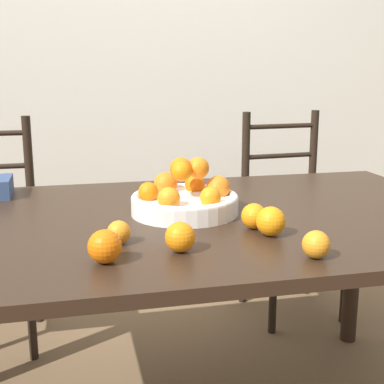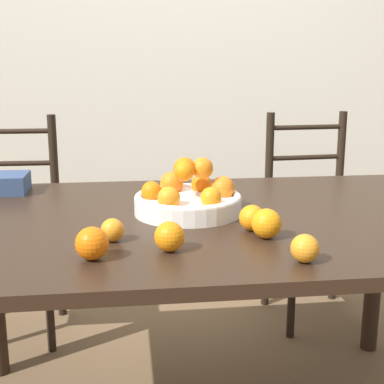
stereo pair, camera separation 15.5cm
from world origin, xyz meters
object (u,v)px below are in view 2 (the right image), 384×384
at_px(orange_loose_5, 92,243).
at_px(chair_left, 11,233).
at_px(orange_loose_0, 305,248).
at_px(orange_loose_3, 169,237).
at_px(orange_loose_1, 112,230).
at_px(orange_loose_2, 252,218).
at_px(orange_loose_4, 266,224).
at_px(chair_right, 314,222).
at_px(fruit_bowl, 188,198).
at_px(book_stack, 1,183).

distance_m(orange_loose_5, chair_left, 1.32).
relative_size(orange_loose_0, chair_left, 0.07).
height_order(orange_loose_3, orange_loose_5, orange_loose_5).
xyz_separation_m(orange_loose_3, orange_loose_5, (-0.19, -0.04, 0.00)).
relative_size(orange_loose_1, orange_loose_3, 0.81).
bearing_deg(orange_loose_2, orange_loose_0, -76.47).
bearing_deg(orange_loose_5, chair_left, 110.37).
xyz_separation_m(orange_loose_2, chair_left, (-0.87, 1.02, -0.33)).
bearing_deg(orange_loose_1, orange_loose_3, -34.26).
xyz_separation_m(orange_loose_0, orange_loose_3, (-0.31, 0.12, 0.00)).
xyz_separation_m(orange_loose_0, orange_loose_1, (-0.45, 0.21, -0.00)).
relative_size(orange_loose_3, orange_loose_5, 0.95).
xyz_separation_m(orange_loose_0, orange_loose_5, (-0.49, 0.08, 0.01)).
height_order(orange_loose_0, chair_left, chair_left).
distance_m(orange_loose_4, orange_loose_5, 0.46).
distance_m(orange_loose_4, chair_right, 1.26).
xyz_separation_m(fruit_bowl, orange_loose_0, (0.22, -0.47, -0.02)).
distance_m(fruit_bowl, orange_loose_1, 0.34).
bearing_deg(orange_loose_2, orange_loose_4, -73.20).
bearing_deg(fruit_bowl, chair_left, 131.57).
distance_m(orange_loose_0, orange_loose_3, 0.33).
bearing_deg(orange_loose_3, orange_loose_0, -20.85).
bearing_deg(orange_loose_4, orange_loose_2, 106.80).
bearing_deg(chair_left, orange_loose_4, -49.61).
height_order(orange_loose_2, orange_loose_3, orange_loose_3).
distance_m(orange_loose_1, orange_loose_3, 0.17).
bearing_deg(orange_loose_1, chair_left, 114.68).
relative_size(orange_loose_1, chair_left, 0.06).
bearing_deg(orange_loose_0, orange_loose_2, 103.53).
distance_m(orange_loose_0, orange_loose_5, 0.50).
bearing_deg(chair_right, orange_loose_3, -128.73).
height_order(orange_loose_1, orange_loose_4, orange_loose_4).
bearing_deg(orange_loose_2, fruit_bowl, 126.90).
bearing_deg(book_stack, chair_right, 17.96).
xyz_separation_m(orange_loose_1, orange_loose_5, (-0.04, -0.13, 0.01)).
relative_size(orange_loose_1, orange_loose_2, 0.84).
bearing_deg(fruit_bowl, book_stack, 150.05).
bearing_deg(fruit_bowl, chair_right, 48.68).
relative_size(orange_loose_0, chair_right, 0.07).
distance_m(orange_loose_3, chair_right, 1.45).
height_order(orange_loose_4, chair_right, chair_right).
height_order(orange_loose_0, orange_loose_4, orange_loose_4).
distance_m(orange_loose_1, orange_loose_4, 0.41).
distance_m(fruit_bowl, orange_loose_4, 0.33).
bearing_deg(orange_loose_4, orange_loose_1, 176.75).
bearing_deg(orange_loose_2, orange_loose_5, -157.01).
bearing_deg(orange_loose_2, chair_left, 130.68).
relative_size(fruit_bowl, orange_loose_2, 4.58).
height_order(orange_loose_2, chair_right, chair_right).
bearing_deg(orange_loose_0, chair_right, 68.76).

